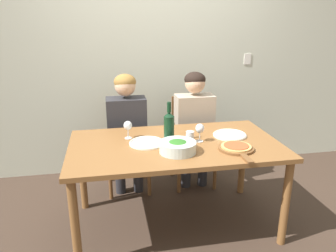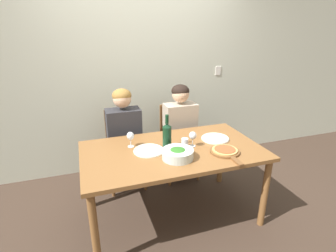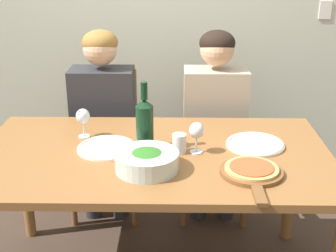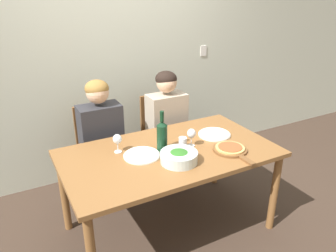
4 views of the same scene
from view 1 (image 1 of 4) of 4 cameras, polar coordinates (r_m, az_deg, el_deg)
name	(u,v)px [view 1 (image 1 of 4)]	position (r m, az deg, el deg)	size (l,w,h in m)	color
ground_plane	(175,223)	(2.97, 1.15, -16.60)	(40.00, 40.00, 0.00)	#3D2D23
back_wall	(152,52)	(3.66, -2.73, 12.79)	(10.00, 0.06, 2.70)	beige
dining_table	(175,152)	(2.64, 1.24, -4.59)	(1.67, 0.94, 0.75)	brown
chair_left	(127,142)	(3.40, -7.16, -2.78)	(0.42, 0.42, 0.92)	brown
chair_right	(191,138)	(3.50, 4.06, -2.05)	(0.42, 0.42, 0.92)	brown
person_woman	(127,124)	(3.22, -7.18, 0.42)	(0.47, 0.51, 1.20)	#28282D
person_man	(195,120)	(3.32, 4.64, 1.09)	(0.47, 0.51, 1.20)	#28282D
wine_bottle	(169,126)	(2.60, 0.18, -0.04)	(0.08, 0.08, 0.33)	black
broccoli_bowl	(178,147)	(2.43, 1.71, -3.64)	(0.28, 0.28, 0.09)	silver
dinner_plate_left	(147,143)	(2.60, -3.70, -2.92)	(0.28, 0.28, 0.02)	silver
dinner_plate_right	(230,135)	(2.82, 10.70, -1.51)	(0.28, 0.28, 0.02)	silver
pizza_on_board	(237,148)	(2.53, 11.86, -3.77)	(0.27, 0.41, 0.04)	brown
wine_glass_left	(128,126)	(2.70, -7.00, -0.07)	(0.07, 0.07, 0.15)	silver
wine_glass_right	(200,129)	(2.62, 5.60, -0.60)	(0.07, 0.07, 0.15)	silver
water_tumbler	(190,137)	(2.63, 3.85, -1.90)	(0.07, 0.07, 0.09)	silver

